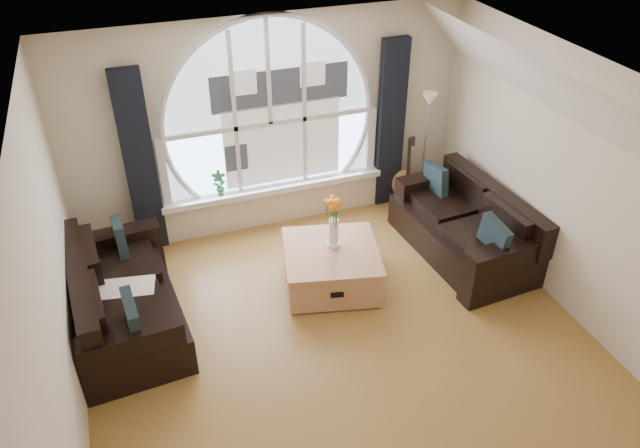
% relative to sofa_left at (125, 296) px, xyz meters
% --- Properties ---
extents(ground, '(5.00, 5.50, 0.01)m').
position_rel_sofa_left_xyz_m(ground, '(2.01, -1.23, -0.40)').
color(ground, brown).
rests_on(ground, ground).
extents(ceiling, '(5.00, 5.50, 0.01)m').
position_rel_sofa_left_xyz_m(ceiling, '(2.01, -1.23, 2.30)').
color(ceiling, silver).
rests_on(ceiling, ground).
extents(wall_back, '(5.00, 0.01, 2.70)m').
position_rel_sofa_left_xyz_m(wall_back, '(2.01, 1.52, 0.95)').
color(wall_back, beige).
rests_on(wall_back, ground).
extents(wall_left, '(0.01, 5.50, 2.70)m').
position_rel_sofa_left_xyz_m(wall_left, '(-0.49, -1.23, 0.95)').
color(wall_left, beige).
rests_on(wall_left, ground).
extents(wall_right, '(0.01, 5.50, 2.70)m').
position_rel_sofa_left_xyz_m(wall_right, '(4.51, -1.23, 0.95)').
color(wall_right, beige).
rests_on(wall_right, ground).
extents(attic_slope, '(0.92, 5.50, 0.72)m').
position_rel_sofa_left_xyz_m(attic_slope, '(4.21, -1.23, 1.95)').
color(attic_slope, silver).
rests_on(attic_slope, ground).
extents(arched_window, '(2.60, 0.06, 2.15)m').
position_rel_sofa_left_xyz_m(arched_window, '(2.01, 1.49, 1.23)').
color(arched_window, silver).
rests_on(arched_window, wall_back).
extents(window_sill, '(2.90, 0.22, 0.08)m').
position_rel_sofa_left_xyz_m(window_sill, '(2.01, 1.42, 0.11)').
color(window_sill, white).
rests_on(window_sill, wall_back).
extents(window_frame, '(2.76, 0.08, 2.15)m').
position_rel_sofa_left_xyz_m(window_frame, '(2.01, 1.46, 1.23)').
color(window_frame, white).
rests_on(window_frame, wall_back).
extents(neighbor_house, '(1.70, 0.02, 1.50)m').
position_rel_sofa_left_xyz_m(neighbor_house, '(2.16, 1.47, 1.10)').
color(neighbor_house, silver).
rests_on(neighbor_house, wall_back).
extents(curtain_left, '(0.35, 0.12, 2.30)m').
position_rel_sofa_left_xyz_m(curtain_left, '(0.41, 1.40, 0.75)').
color(curtain_left, black).
rests_on(curtain_left, ground).
extents(curtain_right, '(0.35, 0.12, 2.30)m').
position_rel_sofa_left_xyz_m(curtain_right, '(3.61, 1.40, 0.75)').
color(curtain_right, black).
rests_on(curtain_right, ground).
extents(sofa_left, '(1.11, 2.00, 0.86)m').
position_rel_sofa_left_xyz_m(sofa_left, '(0.00, 0.00, 0.00)').
color(sofa_left, black).
rests_on(sofa_left, ground).
extents(sofa_right, '(1.10, 1.99, 0.85)m').
position_rel_sofa_left_xyz_m(sofa_right, '(3.96, -0.03, 0.00)').
color(sofa_right, black).
rests_on(sofa_right, ground).
extents(coffee_chest, '(1.26, 1.26, 0.51)m').
position_rel_sofa_left_xyz_m(coffee_chest, '(2.24, -0.06, -0.14)').
color(coffee_chest, tan).
rests_on(coffee_chest, ground).
extents(throw_blanket, '(0.64, 0.64, 0.10)m').
position_rel_sofa_left_xyz_m(throw_blanket, '(0.02, -0.18, 0.10)').
color(throw_blanket, silver).
rests_on(throw_blanket, sofa_left).
extents(vase_flowers, '(0.24, 0.24, 0.70)m').
position_rel_sofa_left_xyz_m(vase_flowers, '(2.30, 0.02, 0.46)').
color(vase_flowers, white).
rests_on(vase_flowers, coffee_chest).
extents(floor_lamp, '(0.24, 0.24, 1.60)m').
position_rel_sofa_left_xyz_m(floor_lamp, '(4.05, 1.22, 0.40)').
color(floor_lamp, '#B2B2B2').
rests_on(floor_lamp, ground).
extents(guitar, '(0.42, 0.35, 1.06)m').
position_rel_sofa_left_xyz_m(guitar, '(3.83, 1.27, 0.13)').
color(guitar, brown).
rests_on(guitar, ground).
extents(potted_plant, '(0.19, 0.14, 0.33)m').
position_rel_sofa_left_xyz_m(potted_plant, '(1.31, 1.42, 0.32)').
color(potted_plant, '#1E6023').
rests_on(potted_plant, window_sill).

